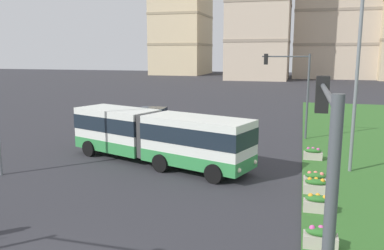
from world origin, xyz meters
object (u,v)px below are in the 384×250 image
object	(u,v)px
flower_planter_2	(317,203)
flower_planter_4	(315,179)
flower_planter_5	(313,154)
streetlight_median	(357,74)
flower_planter_1	(320,237)
apartment_tower_west	(182,2)
traffic_light_near_right	(324,195)
car_black_sedan	(154,117)
articulated_bus	(157,136)
traffic_light_far_right	(293,82)
flower_planter_3	(316,186)

from	to	relation	value
flower_planter_2	flower_planter_4	size ratio (longest dim) A/B	1.00
flower_planter_5	streetlight_median	xyz separation A→B (m)	(1.90, -1.97, 4.91)
flower_planter_2	flower_planter_5	xyz separation A→B (m)	(0.00, 8.24, 0.00)
flower_planter_1	apartment_tower_west	size ratio (longest dim) A/B	0.03
streetlight_median	traffic_light_near_right	bearing A→B (deg)	-98.37
flower_planter_4	car_black_sedan	bearing A→B (deg)	134.83
car_black_sedan	articulated_bus	bearing A→B (deg)	-67.79
flower_planter_1	streetlight_median	size ratio (longest dim) A/B	0.11
articulated_bus	flower_planter_5	size ratio (longest dim) A/B	10.85
car_black_sedan	traffic_light_far_right	xyz separation A→B (m)	(12.19, -2.71, 3.58)
traffic_light_near_right	apartment_tower_west	distance (m)	119.64
flower_planter_1	flower_planter_4	size ratio (longest dim) A/B	1.00
flower_planter_5	streetlight_median	distance (m)	5.62
traffic_light_far_right	apartment_tower_west	distance (m)	97.40
articulated_bus	car_black_sedan	world-z (taller)	articulated_bus
streetlight_median	flower_planter_1	bearing A→B (deg)	-101.45
car_black_sedan	apartment_tower_west	xyz separation A→B (m)	(-23.96, 86.03, 21.05)
traffic_light_far_right	car_black_sedan	bearing A→B (deg)	167.46
car_black_sedan	flower_planter_1	distance (m)	24.25
articulated_bus	traffic_light_near_right	bearing A→B (deg)	-59.75
car_black_sedan	flower_planter_3	distance (m)	20.10
flower_planter_4	traffic_light_near_right	world-z (taller)	traffic_light_near_right
car_black_sedan	flower_planter_1	size ratio (longest dim) A/B	4.11
articulated_bus	traffic_light_far_right	xyz separation A→B (m)	(7.38, 9.06, 2.68)
flower_planter_4	articulated_bus	bearing A→B (deg)	167.44
car_black_sedan	flower_planter_5	bearing A→B (deg)	-32.41
traffic_light_near_right	apartment_tower_west	bearing A→B (deg)	108.34
articulated_bus	streetlight_median	distance (m)	11.43
flower_planter_4	traffic_light_near_right	bearing A→B (deg)	-91.83
articulated_bus	flower_planter_4	distance (m)	9.16
streetlight_median	apartment_tower_west	xyz separation A→B (m)	(-39.53, 96.67, 16.47)
flower_planter_3	traffic_light_far_right	size ratio (longest dim) A/B	0.17
flower_planter_1	traffic_light_far_right	world-z (taller)	traffic_light_far_right
traffic_light_near_right	streetlight_median	distance (m)	15.85
apartment_tower_west	flower_planter_2	bearing A→B (deg)	-69.92
flower_planter_5	traffic_light_near_right	xyz separation A→B (m)	(-0.40, -17.60, 3.69)
apartment_tower_west	articulated_bus	bearing A→B (deg)	-73.61
flower_planter_1	streetlight_median	xyz separation A→B (m)	(1.90, 9.38, 4.91)
flower_planter_3	flower_planter_5	bearing A→B (deg)	90.00
flower_planter_4	flower_planter_5	bearing A→B (deg)	90.00
flower_planter_2	flower_planter_4	xyz separation A→B (m)	(0.00, 3.17, 0.00)
flower_planter_5	apartment_tower_west	size ratio (longest dim) A/B	0.03
flower_planter_4	flower_planter_1	bearing A→B (deg)	-90.00
flower_planter_2	apartment_tower_west	distance (m)	111.68
articulated_bus	car_black_sedan	size ratio (longest dim) A/B	2.64
flower_planter_3	apartment_tower_west	size ratio (longest dim) A/B	0.03
flower_planter_4	flower_planter_5	xyz separation A→B (m)	(0.00, 5.07, 0.00)
apartment_tower_west	flower_planter_3	bearing A→B (deg)	-69.52
car_black_sedan	flower_planter_3	bearing A→B (deg)	-47.16
car_black_sedan	flower_planter_5	xyz separation A→B (m)	(13.67, -8.68, -0.33)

